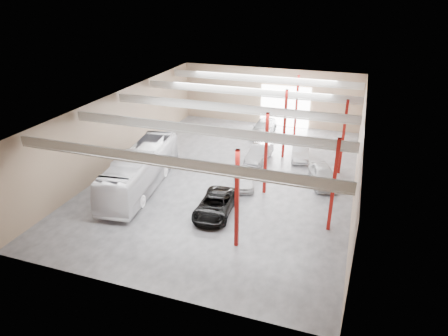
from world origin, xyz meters
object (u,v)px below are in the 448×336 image
Objects in this scene: coach_bus at (141,169)px; car_row_c at (264,128)px; car_right_near at (300,151)px; car_row_a at (244,178)px; car_right_far at (323,175)px; car_row_b at (259,153)px; black_sedan at (215,205)px.

car_row_c is at bearing 59.78° from coach_bus.
car_row_c is 1.20× the size of car_right_near.
car_right_far reaches higher than car_row_a.
coach_bus reaches higher than car_row_a.
car_right_far is at bearing -22.37° from car_row_b.
car_right_far is at bearing -70.43° from car_right_near.
car_row_c is at bearing 76.87° from car_row_a.
coach_bus is at bearing -178.62° from car_row_a.
car_row_b reaches higher than car_right_near.
coach_bus is 12.22m from car_row_b.
car_right_near is (5.18, -5.61, -0.05)m from car_row_c.
car_right_near is at bearing 100.28° from car_right_far.
car_right_near is 5.89m from car_right_far.
car_row_c is 7.64m from car_right_near.
car_row_b is 0.84× the size of car_row_c.
black_sedan is 13.71m from car_right_near.
coach_bus is 15.84m from car_right_far.
car_row_b is (-0.09, 5.89, 0.08)m from car_row_a.
car_right_far is (6.47, 2.58, 0.12)m from car_row_a.
car_row_c is 1.18× the size of car_right_far.
car_row_b is at bearing -161.99° from car_right_near.
coach_bus is 2.61× the size of car_right_near.
car_right_far is at bearing 13.33° from coach_bus.
coach_bus is 16.23m from car_right_near.
black_sedan is at bearing -117.35° from car_right_near.
car_right_far is at bearing 2.27° from car_row_a.
car_row_b is 7.35m from car_right_far.
car_row_a is at bearing -83.42° from car_row_c.
car_row_b is (0.64, 11.09, 0.02)m from black_sedan.
car_row_b is 0.98× the size of car_right_far.
car_right_far is (7.20, 7.78, 0.06)m from black_sedan.
car_right_far reaches higher than car_right_near.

